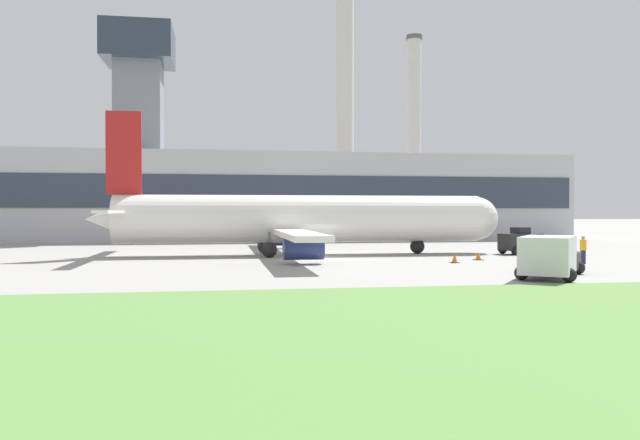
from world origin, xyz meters
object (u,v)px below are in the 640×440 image
object	(u,v)px
ground_crew_person	(583,250)
pushback_tug	(520,242)
airplane	(298,220)
baggage_truck	(550,257)

from	to	relation	value
ground_crew_person	pushback_tug	bearing A→B (deg)	87.71
airplane	pushback_tug	bearing A→B (deg)	-6.34
baggage_truck	ground_crew_person	world-z (taller)	baggage_truck
baggage_truck	ground_crew_person	distance (m)	9.89
pushback_tug	ground_crew_person	world-z (taller)	pushback_tug
baggage_truck	ground_crew_person	xyz separation A→B (m)	(6.52, 7.44, -0.15)
airplane	baggage_truck	distance (m)	21.38
baggage_truck	pushback_tug	bearing A→B (deg)	67.45
baggage_truck	ground_crew_person	bearing A→B (deg)	48.77
pushback_tug	baggage_truck	distance (m)	17.95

